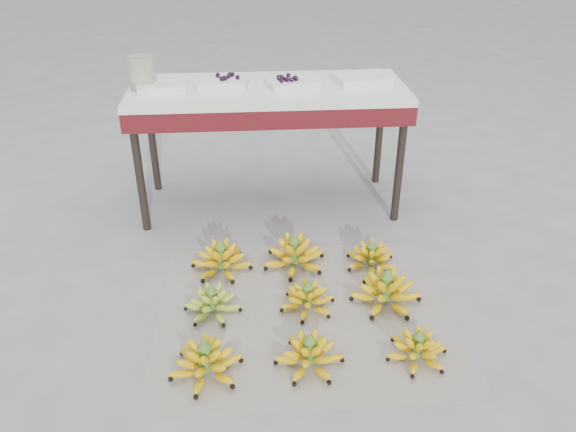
{
  "coord_description": "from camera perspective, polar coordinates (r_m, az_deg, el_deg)",
  "views": [
    {
      "loc": [
        -0.14,
        -1.9,
        1.54
      ],
      "look_at": [
        0.03,
        0.3,
        0.29
      ],
      "focal_mm": 35.0,
      "sensor_mm": 36.0,
      "label": 1
    }
  ],
  "objects": [
    {
      "name": "tray_far_right",
      "position": [
        3.07,
        7.51,
        13.61
      ],
      "size": [
        0.31,
        0.25,
        0.04
      ],
      "color": "silver",
      "rests_on": "vendor_table"
    },
    {
      "name": "newspaper_mat",
      "position": [
        2.43,
        1.62,
        -9.81
      ],
      "size": [
        1.26,
        1.06,
        0.01
      ],
      "primitive_type": "cube",
      "rotation": [
        0.0,
        0.0,
        -0.01
      ],
      "color": "white",
      "rests_on": "ground"
    },
    {
      "name": "vendor_table",
      "position": [
        3.03,
        -2.01,
        11.61
      ],
      "size": [
        1.44,
        0.58,
        0.69
      ],
      "color": "black",
      "rests_on": "ground"
    },
    {
      "name": "bunch_front_right",
      "position": [
        2.24,
        13.01,
        -13.01
      ],
      "size": [
        0.26,
        0.26,
        0.14
      ],
      "rotation": [
        0.0,
        0.0,
        -0.11
      ],
      "color": "#FADF05",
      "rests_on": "newspaper_mat"
    },
    {
      "name": "glass_jar",
      "position": [
        3.03,
        -14.61,
        13.91
      ],
      "size": [
        0.13,
        0.13,
        0.17
      ],
      "primitive_type": "cylinder",
      "rotation": [
        0.0,
        0.0,
        -0.02
      ],
      "color": "beige",
      "rests_on": "vendor_table"
    },
    {
      "name": "bunch_mid_center",
      "position": [
        2.42,
        2.0,
        -8.43
      ],
      "size": [
        0.27,
        0.27,
        0.14
      ],
      "rotation": [
        0.0,
        0.0,
        0.18
      ],
      "color": "#FADF05",
      "rests_on": "newspaper_mat"
    },
    {
      "name": "bunch_back_left",
      "position": [
        2.66,
        -6.78,
        -4.45
      ],
      "size": [
        0.37,
        0.37,
        0.17
      ],
      "rotation": [
        0.0,
        0.0,
        -0.41
      ],
      "color": "#FADF05",
      "rests_on": "newspaper_mat"
    },
    {
      "name": "tray_right",
      "position": [
        2.97,
        0.35,
        13.32
      ],
      "size": [
        0.28,
        0.23,
        0.06
      ],
      "color": "silver",
      "rests_on": "vendor_table"
    },
    {
      "name": "bunch_front_center",
      "position": [
        2.16,
        2.17,
        -13.87
      ],
      "size": [
        0.3,
        0.3,
        0.16
      ],
      "rotation": [
        0.0,
        0.0,
        -0.19
      ],
      "color": "#FADF05",
      "rests_on": "newspaper_mat"
    },
    {
      "name": "tray_left",
      "position": [
        3.01,
        -6.52,
        13.32
      ],
      "size": [
        0.26,
        0.2,
        0.06
      ],
      "color": "silver",
      "rests_on": "vendor_table"
    },
    {
      "name": "ground",
      "position": [
        2.45,
        -0.07,
        -9.51
      ],
      "size": [
        60.0,
        60.0,
        0.0
      ],
      "primitive_type": "plane",
      "color": "slate",
      "rests_on": "ground"
    },
    {
      "name": "bunch_mid_left",
      "position": [
        2.42,
        -7.68,
        -8.77
      ],
      "size": [
        0.3,
        0.3,
        0.15
      ],
      "rotation": [
        0.0,
        0.0,
        -0.33
      ],
      "color": "#8ABC37",
      "rests_on": "newspaper_mat"
    },
    {
      "name": "bunch_back_center",
      "position": [
        2.68,
        0.65,
        -3.96
      ],
      "size": [
        0.32,
        0.32,
        0.18
      ],
      "rotation": [
        0.0,
        0.0,
        -0.08
      ],
      "color": "#FADF05",
      "rests_on": "newspaper_mat"
    },
    {
      "name": "bunch_mid_right",
      "position": [
        2.48,
        9.91,
        -7.56
      ],
      "size": [
        0.36,
        0.36,
        0.18
      ],
      "rotation": [
        0.0,
        0.0,
        -0.25
      ],
      "color": "#FADF05",
      "rests_on": "newspaper_mat"
    },
    {
      "name": "tray_far_left",
      "position": [
        3.0,
        -12.85,
        12.69
      ],
      "size": [
        0.27,
        0.21,
        0.04
      ],
      "color": "silver",
      "rests_on": "vendor_table"
    },
    {
      "name": "bunch_front_left",
      "position": [
        2.15,
        -8.35,
        -14.47
      ],
      "size": [
        0.29,
        0.29,
        0.17
      ],
      "rotation": [
        0.0,
        0.0,
        0.06
      ],
      "color": "#FADF05",
      "rests_on": "newspaper_mat"
    },
    {
      "name": "bunch_back_right",
      "position": [
        2.71,
        8.41,
        -4.17
      ],
      "size": [
        0.26,
        0.26,
        0.15
      ],
      "rotation": [
        0.0,
        0.0,
        0.09
      ],
      "color": "#FADF05",
      "rests_on": "newspaper_mat"
    }
  ]
}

